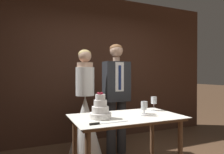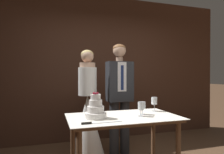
# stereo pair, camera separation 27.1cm
# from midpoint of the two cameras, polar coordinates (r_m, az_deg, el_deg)

# --- Properties ---
(wall_back) EXTENTS (5.32, 0.12, 2.82)m
(wall_back) POSITION_cam_midpoint_polar(r_m,az_deg,el_deg) (4.00, -7.01, 2.69)
(wall_back) COLOR #472B1E
(wall_back) RESTS_ON ground_plane
(cake_table) EXTENTS (1.27, 0.74, 0.79)m
(cake_table) POSITION_cam_midpoint_polar(r_m,az_deg,el_deg) (2.38, 0.83, -13.57)
(cake_table) COLOR brown
(cake_table) RESTS_ON ground_plane
(tiered_cake) EXTENTS (0.24, 0.24, 0.29)m
(tiered_cake) POSITION_cam_midpoint_polar(r_m,az_deg,el_deg) (2.22, -6.91, -9.31)
(tiered_cake) COLOR white
(tiered_cake) RESTS_ON cake_table
(cake_knife) EXTENTS (0.42, 0.03, 0.02)m
(cake_knife) POSITION_cam_midpoint_polar(r_m,az_deg,el_deg) (2.00, -6.89, -13.02)
(cake_knife) COLOR silver
(cake_knife) RESTS_ON cake_table
(wine_glass_near) EXTENTS (0.07, 0.07, 0.15)m
(wine_glass_near) POSITION_cam_midpoint_polar(r_m,az_deg,el_deg) (2.47, 6.19, -8.08)
(wine_glass_near) COLOR silver
(wine_glass_near) RESTS_ON cake_table
(wine_glass_middle) EXTENTS (0.07, 0.07, 0.17)m
(wine_glass_middle) POSITION_cam_midpoint_polar(r_m,az_deg,el_deg) (2.36, 5.83, -8.35)
(wine_glass_middle) COLOR silver
(wine_glass_middle) RESTS_ON cake_table
(wine_glass_far) EXTENTS (0.08, 0.08, 0.19)m
(wine_glass_far) POSITION_cam_midpoint_polar(r_m,az_deg,el_deg) (2.72, 9.09, -6.78)
(wine_glass_far) COLOR silver
(wine_glass_far) RESTS_ON cake_table
(bride) EXTENTS (0.54, 0.54, 1.65)m
(bride) POSITION_cam_midpoint_polar(r_m,az_deg,el_deg) (3.12, -10.22, -11.72)
(bride) COLOR white
(bride) RESTS_ON ground_plane
(groom) EXTENTS (0.41, 0.25, 1.76)m
(groom) POSITION_cam_midpoint_polar(r_m,az_deg,el_deg) (3.22, -1.16, -4.33)
(groom) COLOR #282B30
(groom) RESTS_ON ground_plane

